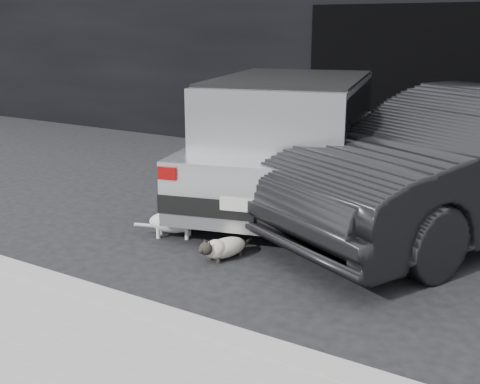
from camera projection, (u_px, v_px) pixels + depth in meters
The scene contains 8 objects.
ground at pixel (241, 220), 7.26m from camera, with size 80.00×80.00×0.00m, color black.
building_facade at pixel (460, 12), 10.98m from camera, with size 34.00×4.00×5.00m, color black.
garage_opening at pixel (425, 87), 9.66m from camera, with size 4.00×0.10×2.60m, color black.
curb at pixel (173, 323), 4.61m from camera, with size 18.00×0.25×0.12m, color #999993.
silver_hatchback at pixel (292, 134), 7.86m from camera, with size 3.09×4.81×1.64m.
second_car at pixel (468, 163), 6.61m from camera, with size 1.70×4.86×1.60m, color black.
cat_siamese at pixel (222, 248), 6.01m from camera, with size 0.37×0.73×0.26m.
cat_white at pixel (177, 221), 6.61m from camera, with size 0.73×0.49×0.38m.
Camera 1 is at (3.65, -5.86, 2.27)m, focal length 45.00 mm.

